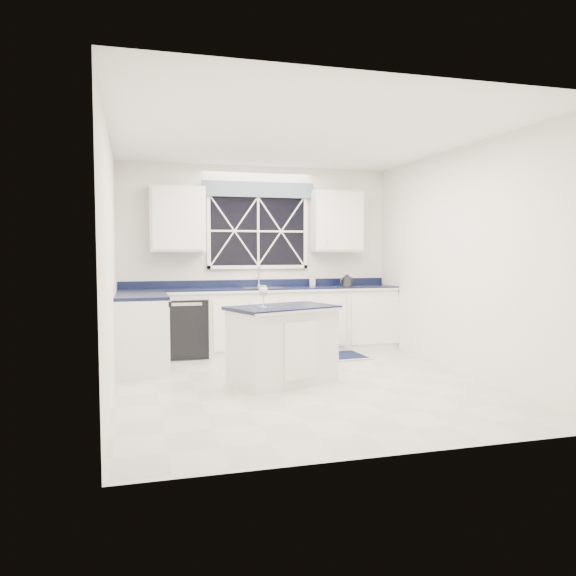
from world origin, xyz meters
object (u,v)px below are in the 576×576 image
object	(u,v)px
faucet	(259,276)
wine_glass	(263,292)
soap_bottle	(312,279)
dishwasher	(185,327)
kettle	(347,280)
island	(282,344)

from	to	relation	value
faucet	wine_glass	distance (m)	2.13
wine_glass	soap_bottle	bearing A→B (deg)	59.31
dishwasher	soap_bottle	world-z (taller)	soap_bottle
dishwasher	faucet	size ratio (longest dim) A/B	2.72
kettle	dishwasher	bearing A→B (deg)	159.83
dishwasher	island	distance (m)	2.05
wine_glass	kettle	bearing A→B (deg)	47.90
faucet	wine_glass	bearing A→B (deg)	-101.46
island	soap_bottle	xyz separation A→B (m)	(1.02, 2.05, 0.60)
island	dishwasher	bearing A→B (deg)	96.32
wine_glass	soap_bottle	world-z (taller)	soap_bottle
faucet	soap_bottle	distance (m)	0.82
wine_glass	soap_bottle	size ratio (longest dim) A/B	1.28
island	wine_glass	world-z (taller)	wine_glass
wine_glass	soap_bottle	xyz separation A→B (m)	(1.24, 2.10, 0.01)
island	wine_glass	bearing A→B (deg)	172.14
dishwasher	island	xyz separation A→B (m)	(0.90, -1.84, 0.02)
wine_glass	island	bearing A→B (deg)	11.95
faucet	island	xyz separation A→B (m)	(-0.20, -2.04, -0.67)
kettle	soap_bottle	world-z (taller)	soap_bottle
kettle	soap_bottle	distance (m)	0.52
kettle	soap_bottle	xyz separation A→B (m)	(-0.48, 0.19, 0.01)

